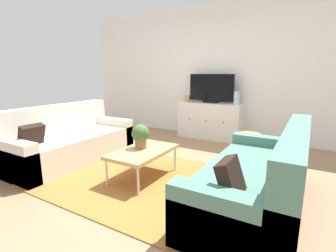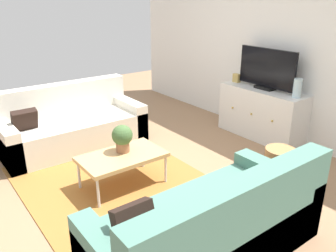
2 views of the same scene
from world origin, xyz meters
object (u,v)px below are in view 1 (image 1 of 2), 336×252
at_px(couch_right_side, 262,183).
at_px(glass_vase, 237,98).
at_px(potted_plant, 141,135).
at_px(flat_screen_tv, 211,89).
at_px(tv_console, 210,121).
at_px(mantel_clock, 187,98).
at_px(wicker_basket, 249,146).
at_px(couch_left_side, 67,142).
at_px(coffee_table, 143,152).

distance_m(couch_right_side, glass_vase, 2.61).
xyz_separation_m(couch_right_side, potted_plant, (-1.51, 0.07, 0.28)).
relative_size(couch_right_side, flat_screen_tv, 2.08).
height_order(flat_screen_tv, glass_vase, flat_screen_tv).
xyz_separation_m(tv_console, glass_vase, (0.53, 0.00, 0.49)).
xyz_separation_m(mantel_clock, wicker_basket, (1.53, -0.91, -0.60)).
relative_size(couch_left_side, flat_screen_tv, 2.08).
bearing_deg(coffee_table, potted_plant, 143.66).
xyz_separation_m(coffee_table, wicker_basket, (0.99, 1.45, -0.14)).
relative_size(tv_console, wicker_basket, 3.16).
bearing_deg(flat_screen_tv, couch_right_side, -58.80).
relative_size(coffee_table, flat_screen_tv, 0.99).
bearing_deg(coffee_table, mantel_clock, 102.86).
relative_size(couch_right_side, mantel_clock, 14.79).
height_order(couch_right_side, potted_plant, couch_right_side).
height_order(coffee_table, potted_plant, potted_plant).
bearing_deg(coffee_table, flat_screen_tv, 90.29).
height_order(coffee_table, tv_console, tv_console).
bearing_deg(couch_right_side, glass_vase, 111.23).
bearing_deg(mantel_clock, couch_right_side, -50.20).
distance_m(glass_vase, mantel_clock, 1.06).
xyz_separation_m(tv_console, flat_screen_tv, (0.00, 0.02, 0.65)).
relative_size(potted_plant, tv_console, 0.24).
relative_size(potted_plant, mantel_clock, 2.39).
bearing_deg(glass_vase, mantel_clock, 180.00).
bearing_deg(glass_vase, tv_console, -180.00).
distance_m(potted_plant, tv_console, 2.32).
bearing_deg(wicker_basket, tv_console, 137.65).
height_order(couch_left_side, potted_plant, couch_left_side).
bearing_deg(potted_plant, tv_console, 88.46).
distance_m(glass_vase, wicker_basket, 1.22).
relative_size(couch_right_side, glass_vase, 7.61).
distance_m(flat_screen_tv, glass_vase, 0.55).
relative_size(glass_vase, wicker_basket, 0.62).
bearing_deg(glass_vase, potted_plant, -104.33).
bearing_deg(couch_left_side, mantel_clock, 69.17).
bearing_deg(wicker_basket, flat_screen_tv, 137.03).
bearing_deg(couch_left_side, glass_vase, 50.47).
height_order(couch_left_side, glass_vase, glass_vase).
relative_size(coffee_table, mantel_clock, 7.02).
bearing_deg(tv_console, potted_plant, -91.54).
bearing_deg(potted_plant, couch_right_side, -2.47).
xyz_separation_m(coffee_table, glass_vase, (0.52, 2.36, 0.51)).
bearing_deg(flat_screen_tv, potted_plant, -91.53).
bearing_deg(mantel_clock, tv_console, -0.00).
bearing_deg(couch_right_side, flat_screen_tv, 121.20).
distance_m(couch_left_side, tv_console, 2.77).
relative_size(couch_left_side, wicker_basket, 4.69).
distance_m(flat_screen_tv, wicker_basket, 1.59).
distance_m(tv_console, wicker_basket, 1.36).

